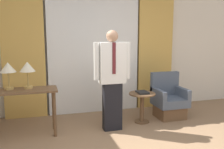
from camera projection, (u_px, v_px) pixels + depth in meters
wall_back at (93, 48)px, 5.26m from camera, size 10.00×0.06×2.70m
curtain_sheer_center at (94, 51)px, 5.15m from camera, size 1.89×0.06×2.58m
curtain_drape_left at (23, 53)px, 4.76m from camera, size 0.80×0.06×2.58m
curtain_drape_right at (155, 50)px, 5.53m from camera, size 0.80×0.06×2.58m
desk at (19, 98)px, 3.96m from camera, size 1.19×0.45×0.77m
table_lamp_left at (8, 69)px, 3.93m from camera, size 0.25×0.25×0.43m
table_lamp_right at (27, 68)px, 4.01m from camera, size 0.25×0.25×0.43m
person at (112, 77)px, 4.20m from camera, size 0.63×0.21×1.71m
armchair at (169, 101)px, 4.95m from camera, size 0.60×0.57×0.88m
side_table at (142, 103)px, 4.64m from camera, size 0.49×0.49×0.56m
book at (142, 92)px, 4.61m from camera, size 0.19×0.25×0.03m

